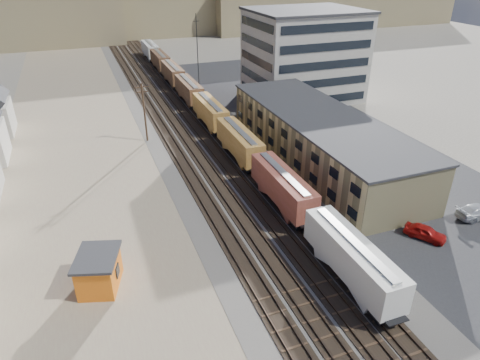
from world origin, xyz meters
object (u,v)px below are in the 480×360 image
object	(u,v)px
parked_car_red	(425,233)
parked_car_blue	(274,100)
parked_car_silver	(479,212)
freight_train	(199,100)
utility_pole_north	(144,111)
maintenance_shed	(99,271)

from	to	relation	value
parked_car_red	parked_car_blue	bearing A→B (deg)	51.76
parked_car_red	parked_car_silver	size ratio (longest dim) A/B	0.78
freight_train	parked_car_red	world-z (taller)	freight_train
utility_pole_north	parked_car_red	bearing A→B (deg)	-58.48
parked_car_red	parked_car_silver	distance (m)	9.17
parked_car_silver	parked_car_blue	distance (m)	49.53
parked_car_red	parked_car_blue	xyz separation A→B (m)	(4.75, 50.45, 0.02)
freight_train	utility_pole_north	bearing A→B (deg)	-139.07
utility_pole_north	freight_train	bearing A→B (deg)	40.93
parked_car_silver	parked_car_blue	world-z (taller)	parked_car_silver
maintenance_shed	parked_car_silver	world-z (taller)	maintenance_shed
parked_car_blue	freight_train	bearing A→B (deg)	136.96
freight_train	maintenance_shed	xyz separation A→B (m)	(-22.86, -45.36, -0.94)
freight_train	parked_car_silver	size ratio (longest dim) A/B	20.65
utility_pole_north	parked_car_red	distance (m)	46.63
parked_car_silver	maintenance_shed	bearing A→B (deg)	88.28
freight_train	parked_car_blue	xyz separation A→B (m)	(16.71, 0.22, -2.00)
parked_car_blue	parked_car_silver	bearing A→B (deg)	-128.77
utility_pole_north	parked_car_blue	xyz separation A→B (m)	(29.01, 10.89, -4.50)
freight_train	utility_pole_north	distance (m)	16.47
parked_car_red	freight_train	bearing A→B (deg)	70.53
freight_train	maintenance_shed	bearing A→B (deg)	-116.75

